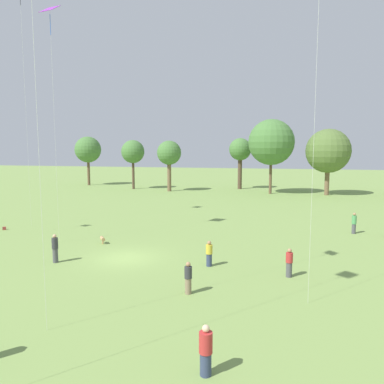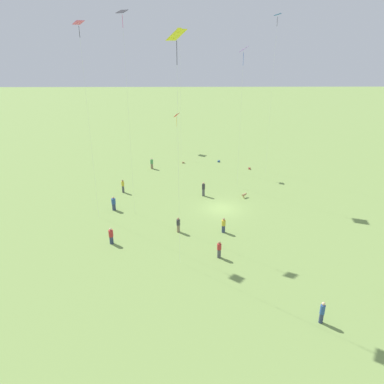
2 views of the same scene
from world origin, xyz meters
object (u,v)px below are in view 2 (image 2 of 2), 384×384
Objects in this scene: person_6 at (114,204)px; kite_2 at (177,116)px; dog_0 at (244,195)px; picnic_bag_0 at (219,161)px; kite_6 at (123,27)px; picnic_bag_2 at (183,163)px; picnic_bag_1 at (250,168)px; kite_0 at (177,45)px; kite_4 at (244,55)px; kite_1 at (80,38)px; person_1 at (219,250)px; person_8 at (123,186)px; person_2 at (203,189)px; person_4 at (111,236)px; person_7 at (178,225)px; person_9 at (224,225)px; person_10 at (322,312)px; person_0 at (152,164)px; kite_5 at (277,26)px; kite_3 at (180,42)px.

kite_2 is at bearing 116.45° from person_6.
dog_0 is 14.74m from picnic_bag_0.
person_6 is at bearing -125.90° from kite_6.
picnic_bag_1 is at bearing 72.89° from picnic_bag_2.
kite_4 is (-18.07, 7.31, -1.33)m from kite_0.
kite_1 is 0.95× the size of kite_6.
kite_1 is 31.21m from picnic_bag_1.
person_1 is 22.62m from kite_6.
person_8 reaches higher than dog_0.
person_8 is 0.27× the size of kite_2.
person_1 is at bearing 120.46° from person_2.
person_7 is (-2.27, 6.42, -0.01)m from person_4.
person_9 is 14.40m from person_10.
person_10 is 5.07× the size of picnic_bag_1.
person_9 is at bearing -99.21° from person_0.
person_8 is 19.10m from kite_1.
picnic_bag_2 is at bearing 122.78° from person_8.
kite_6 is at bearing -171.64° from kite_1.
kite_5 is (-15.13, 21.54, 1.42)m from kite_1.
kite_5 is 54.70× the size of picnic_bag_2.
person_10 is 3.98× the size of picnic_bag_0.
person_6 reaches higher than person_1.
dog_0 is at bearing -168.00° from kite_1.
kite_2 reaches higher than person_8.
picnic_bag_0 is (-4.83, -6.61, -19.76)m from kite_5.
dog_0 is (-8.90, 8.03, -0.43)m from person_7.
person_8 is at bearing -77.57° from kite_0.
kite_6 is at bearing 58.98° from kite_2.
kite_1 is at bearing 53.88° from person_2.
kite_2 is (-30.85, -5.52, 5.24)m from person_9.
kite_6 is (-4.50, -5.06, 18.58)m from person_7.
kite_0 is 0.96× the size of kite_3.
kite_4 is at bearing 147.07° from dog_0.
person_1 is at bearing -161.65° from person_10.
person_1 is at bearing -1.04° from person_6.
person_7 is 30.65m from kite_3.
kite_2 is 29.73m from kite_6.
picnic_bag_0 is (-28.39, 2.21, -0.69)m from person_1.
person_4 reaches higher than person_9.
kite_3 is at bearing -118.12° from picnic_bag_1.
person_8 reaches higher than person_10.
kite_5 is (-20.94, 19.02, 19.07)m from person_4.
person_1 is 0.90× the size of person_2.
kite_5 is at bearing -6.11° from person_7.
person_6 is 0.08× the size of kite_1.
kite_1 is 30.95m from picnic_bag_0.
picnic_bag_2 is (-10.57, -7.28, -16.54)m from kite_4.
person_10 is 33.18m from picnic_bag_1.
kite_3 is at bearing 15.80° from person_0.
kite_1 is at bearing -25.47° from picnic_bag_2.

